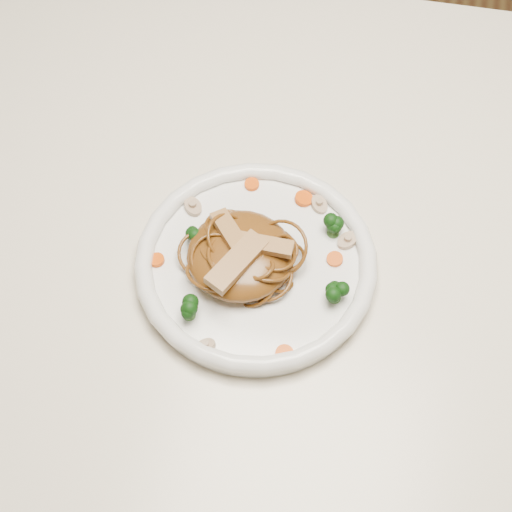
# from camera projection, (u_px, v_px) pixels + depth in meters

# --- Properties ---
(ground) EXTENTS (4.00, 4.00, 0.00)m
(ground) POSITION_uv_depth(u_px,v_px,m) (303.00, 430.00, 1.52)
(ground) COLOR #54341C
(ground) RESTS_ON ground
(table) EXTENTS (1.20, 0.80, 0.75)m
(table) POSITION_uv_depth(u_px,v_px,m) (329.00, 265.00, 0.97)
(table) COLOR beige
(table) RESTS_ON ground
(plate) EXTENTS (0.33, 0.33, 0.02)m
(plate) POSITION_uv_depth(u_px,v_px,m) (256.00, 266.00, 0.84)
(plate) COLOR white
(plate) RESTS_ON table
(noodle_mound) EXTENTS (0.12, 0.12, 0.04)m
(noodle_mound) POSITION_uv_depth(u_px,v_px,m) (240.00, 255.00, 0.82)
(noodle_mound) COLOR brown
(noodle_mound) RESTS_ON plate
(chicken_a) EXTENTS (0.06, 0.02, 0.01)m
(chicken_a) POSITION_uv_depth(u_px,v_px,m) (266.00, 245.00, 0.80)
(chicken_a) COLOR tan
(chicken_a) RESTS_ON noodle_mound
(chicken_b) EXTENTS (0.05, 0.06, 0.01)m
(chicken_b) POSITION_uv_depth(u_px,v_px,m) (230.00, 232.00, 0.81)
(chicken_b) COLOR tan
(chicken_b) RESTS_ON noodle_mound
(chicken_c) EXTENTS (0.06, 0.08, 0.01)m
(chicken_c) POSITION_uv_depth(u_px,v_px,m) (237.00, 262.00, 0.79)
(chicken_c) COLOR tan
(chicken_c) RESTS_ON noodle_mound
(broccoli_0) EXTENTS (0.04, 0.04, 0.03)m
(broccoli_0) POSITION_uv_depth(u_px,v_px,m) (334.00, 226.00, 0.84)
(broccoli_0) COLOR #0E330A
(broccoli_0) RESTS_ON plate
(broccoli_1) EXTENTS (0.04, 0.04, 0.03)m
(broccoli_1) POSITION_uv_depth(u_px,v_px,m) (198.00, 234.00, 0.83)
(broccoli_1) COLOR #0E330A
(broccoli_1) RESTS_ON plate
(broccoli_2) EXTENTS (0.03, 0.03, 0.03)m
(broccoli_2) POSITION_uv_depth(u_px,v_px,m) (188.00, 308.00, 0.79)
(broccoli_2) COLOR #0E330A
(broccoli_2) RESTS_ON plate
(broccoli_3) EXTENTS (0.03, 0.03, 0.03)m
(broccoli_3) POSITION_uv_depth(u_px,v_px,m) (335.00, 291.00, 0.80)
(broccoli_3) COLOR #0E330A
(broccoli_3) RESTS_ON plate
(carrot_0) EXTENTS (0.03, 0.03, 0.00)m
(carrot_0) POSITION_uv_depth(u_px,v_px,m) (304.00, 199.00, 0.88)
(carrot_0) COLOR #E85108
(carrot_0) RESTS_ON plate
(carrot_1) EXTENTS (0.02, 0.02, 0.00)m
(carrot_1) POSITION_uv_depth(u_px,v_px,m) (157.00, 260.00, 0.83)
(carrot_1) COLOR #E85108
(carrot_1) RESTS_ON plate
(carrot_2) EXTENTS (0.02, 0.02, 0.00)m
(carrot_2) POSITION_uv_depth(u_px,v_px,m) (335.00, 259.00, 0.83)
(carrot_2) COLOR #E85108
(carrot_2) RESTS_ON plate
(carrot_3) EXTENTS (0.02, 0.02, 0.00)m
(carrot_3) POSITION_uv_depth(u_px,v_px,m) (252.00, 184.00, 0.89)
(carrot_3) COLOR #E85108
(carrot_3) RESTS_ON plate
(carrot_4) EXTENTS (0.02, 0.02, 0.00)m
(carrot_4) POSITION_uv_depth(u_px,v_px,m) (284.00, 354.00, 0.78)
(carrot_4) COLOR #E85108
(carrot_4) RESTS_ON plate
(mushroom_0) EXTENTS (0.03, 0.03, 0.01)m
(mushroom_0) POSITION_uv_depth(u_px,v_px,m) (206.00, 346.00, 0.78)
(mushroom_0) COLOR #C9B297
(mushroom_0) RESTS_ON plate
(mushroom_1) EXTENTS (0.04, 0.04, 0.01)m
(mushroom_1) POSITION_uv_depth(u_px,v_px,m) (348.00, 241.00, 0.85)
(mushroom_1) COLOR #C9B297
(mushroom_1) RESTS_ON plate
(mushroom_2) EXTENTS (0.04, 0.04, 0.01)m
(mushroom_2) POSITION_uv_depth(u_px,v_px,m) (193.00, 207.00, 0.87)
(mushroom_2) COLOR #C9B297
(mushroom_2) RESTS_ON plate
(mushroom_3) EXTENTS (0.03, 0.03, 0.01)m
(mushroom_3) POSITION_uv_depth(u_px,v_px,m) (319.00, 205.00, 0.87)
(mushroom_3) COLOR #C9B297
(mushroom_3) RESTS_ON plate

